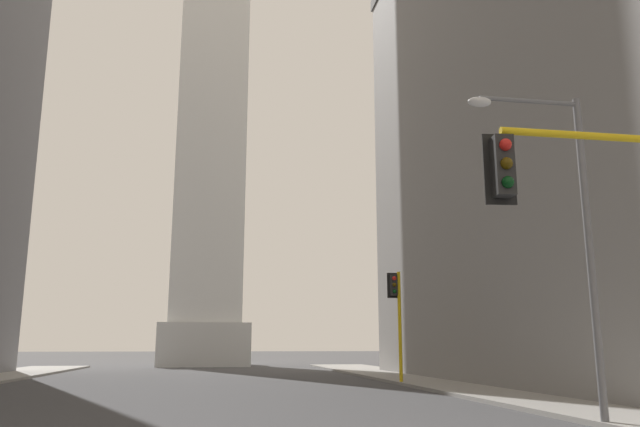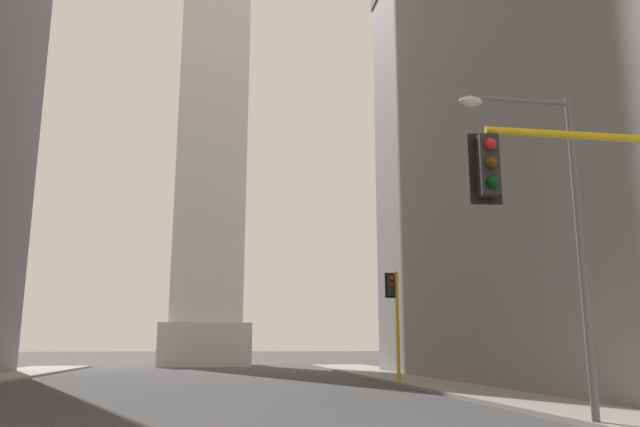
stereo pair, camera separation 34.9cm
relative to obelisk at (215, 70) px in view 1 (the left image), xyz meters
name	(u,v)px [view 1 (the left image)]	position (x,y,z in m)	size (l,w,h in m)	color
sidewalk_right	(525,396)	(12.53, -39.86, -30.67)	(5.00, 74.74, 0.15)	gray
obelisk	(215,70)	(0.00, 0.00, 0.00)	(8.54, 8.54, 63.54)	silver
traffic_light_mid_right	(397,309)	(10.11, -31.32, -26.96)	(0.78, 0.50, 5.75)	yellow
street_lamp	(569,217)	(9.70, -48.37, -25.52)	(3.21, 0.36, 8.52)	slate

